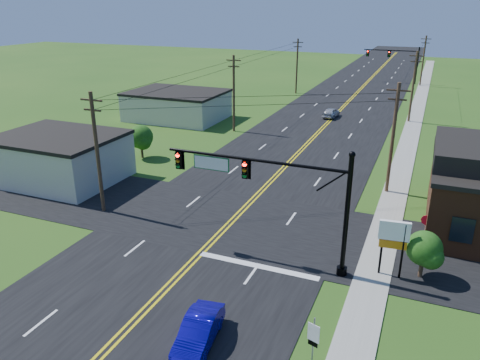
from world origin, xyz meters
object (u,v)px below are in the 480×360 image
at_px(signal_mast_far, 394,58).
at_px(route_sign, 313,337).
at_px(signal_mast_main, 270,188).
at_px(stop_sign, 426,223).
at_px(blue_car, 199,332).

height_order(signal_mast_far, route_sign, signal_mast_far).
xyz_separation_m(signal_mast_main, stop_sign, (8.66, 5.85, -3.30)).
height_order(signal_mast_main, route_sign, signal_mast_main).
height_order(signal_mast_main, blue_car, signal_mast_main).
xyz_separation_m(route_sign, stop_sign, (4.05, 13.34, 0.10)).
bearing_deg(signal_mast_far, stop_sign, -82.62).
relative_size(signal_mast_main, signal_mast_far, 1.03).
relative_size(signal_mast_far, stop_sign, 5.47).
distance_m(route_sign, stop_sign, 13.94).
relative_size(signal_mast_main, route_sign, 4.91).
relative_size(blue_car, route_sign, 1.74).
relative_size(signal_mast_far, route_sign, 4.77).
bearing_deg(signal_mast_far, signal_mast_main, -90.08).
height_order(signal_mast_main, signal_mast_far, same).
xyz_separation_m(signal_mast_main, route_sign, (4.61, -7.48, -3.41)).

